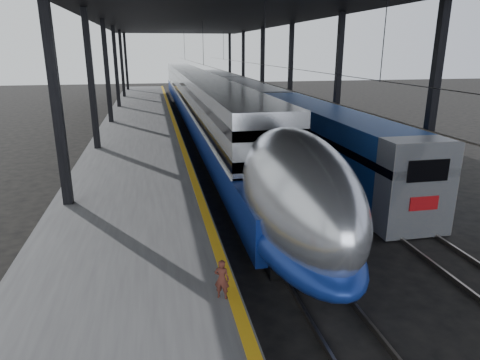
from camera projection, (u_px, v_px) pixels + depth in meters
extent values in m
plane|color=black|center=(239.00, 274.00, 13.42)|extent=(160.00, 160.00, 0.00)
cube|color=#4C4C4F|center=(139.00, 138.00, 31.34)|extent=(6.00, 80.00, 1.00)
cube|color=gold|center=(177.00, 130.00, 31.73)|extent=(0.30, 80.00, 0.01)
cube|color=slate|center=(204.00, 141.00, 32.38)|extent=(0.08, 80.00, 0.16)
cube|color=slate|center=(223.00, 140.00, 32.65)|extent=(0.08, 80.00, 0.16)
cube|color=slate|center=(268.00, 139.00, 33.33)|extent=(0.08, 80.00, 0.16)
cube|color=slate|center=(285.00, 138.00, 33.60)|extent=(0.08, 80.00, 0.16)
cube|color=black|center=(58.00, 114.00, 15.68)|extent=(0.35, 0.35, 9.00)
cube|color=black|center=(432.00, 103.00, 18.61)|extent=(0.35, 0.35, 9.00)
cube|color=black|center=(92.00, 89.00, 25.05)|extent=(0.35, 0.35, 9.00)
cube|color=black|center=(338.00, 85.00, 27.98)|extent=(0.35, 0.35, 9.00)
cube|color=black|center=(108.00, 78.00, 34.41)|extent=(0.35, 0.35, 9.00)
cube|color=black|center=(290.00, 76.00, 37.35)|extent=(0.35, 0.35, 9.00)
cube|color=black|center=(116.00, 72.00, 43.78)|extent=(0.35, 0.35, 9.00)
cube|color=black|center=(262.00, 71.00, 46.71)|extent=(0.35, 0.35, 9.00)
cube|color=black|center=(122.00, 68.00, 53.15)|extent=(0.35, 0.35, 9.00)
cube|color=black|center=(243.00, 67.00, 56.08)|extent=(0.35, 0.35, 9.00)
cube|color=black|center=(126.00, 65.00, 62.52)|extent=(0.35, 0.35, 9.00)
cube|color=black|center=(230.00, 64.00, 65.45)|extent=(0.35, 0.35, 9.00)
cube|color=black|center=(209.00, 12.00, 29.80)|extent=(18.00, 75.00, 0.45)
cylinder|color=slate|center=(212.00, 67.00, 30.92)|extent=(0.03, 74.00, 0.03)
cylinder|color=slate|center=(278.00, 67.00, 31.87)|extent=(0.03, 74.00, 0.03)
cube|color=silver|center=(196.00, 94.00, 43.25)|extent=(3.04, 57.00, 4.20)
cube|color=navy|center=(198.00, 109.00, 42.23)|extent=(3.13, 62.00, 1.63)
cube|color=silver|center=(196.00, 99.00, 43.39)|extent=(3.15, 57.00, 0.10)
cube|color=black|center=(196.00, 82.00, 42.89)|extent=(3.08, 57.00, 0.44)
cube|color=black|center=(196.00, 94.00, 43.25)|extent=(3.08, 57.00, 0.44)
ellipsoid|color=silver|center=(296.00, 195.00, 13.79)|extent=(3.04, 8.40, 4.20)
ellipsoid|color=navy|center=(294.00, 230.00, 14.14)|extent=(3.13, 8.40, 1.78)
ellipsoid|color=black|center=(329.00, 197.00, 11.10)|extent=(1.57, 2.20, 0.94)
cube|color=black|center=(293.00, 253.00, 14.39)|extent=(2.31, 2.60, 0.40)
cube|color=black|center=(209.00, 133.00, 35.00)|extent=(2.31, 2.60, 0.40)
cube|color=navy|center=(327.00, 141.00, 23.68)|extent=(2.63, 18.00, 3.57)
cube|color=gray|center=(415.00, 187.00, 15.82)|extent=(2.68, 1.20, 3.62)
cube|color=black|center=(428.00, 171.00, 15.00)|extent=(1.60, 0.06, 0.80)
cube|color=#AD0D11|center=(424.00, 203.00, 15.36)|extent=(1.13, 0.06, 0.52)
cube|color=gray|center=(251.00, 102.00, 41.48)|extent=(2.63, 18.00, 3.57)
cube|color=gray|center=(220.00, 86.00, 59.28)|extent=(2.63, 18.00, 3.57)
cube|color=black|center=(378.00, 207.00, 18.56)|extent=(2.07, 2.40, 0.36)
cube|color=black|center=(258.00, 124.00, 39.17)|extent=(2.07, 2.40, 0.36)
imported|color=#4E221A|center=(222.00, 279.00, 10.21)|extent=(0.44, 0.37, 1.01)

